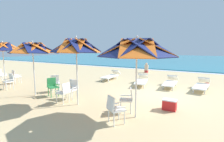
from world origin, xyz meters
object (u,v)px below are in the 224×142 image
object	(u,v)px
plastic_chair_1	(128,98)
sun_lounger_3	(111,76)
sun_lounger_2	(142,80)
beach_ball	(207,82)
plastic_chair_3	(72,88)
beach_umbrella_2	(33,48)
beach_umbrella_0	(137,48)
beachgoer_seated	(147,69)
beach_umbrella_3	(2,47)
sun_lounger_1	(170,82)
plastic_chair_2	(64,91)
plastic_chair_4	(55,82)
beach_umbrella_1	(76,47)
plastic_chair_10	(1,75)
plastic_chair_7	(16,76)
plastic_chair_0	(114,108)
cooler_box	(170,105)
plastic_chair_6	(9,80)
plastic_chair_5	(53,86)
sun_lounger_0	(202,85)

from	to	relation	value
plastic_chair_1	sun_lounger_3	xyz separation A→B (m)	(-3.69, 5.15, -0.22)
sun_lounger_2	beach_ball	world-z (taller)	sun_lounger_2
plastic_chair_3	beach_umbrella_2	size ratio (longest dim) A/B	0.33
beach_umbrella_0	beachgoer_seated	distance (m)	10.90
beach_umbrella_3	plastic_chair_1	bearing A→B (deg)	-0.25
sun_lounger_1	sun_lounger_2	size ratio (longest dim) A/B	0.97
plastic_chair_2	plastic_chair_4	xyz separation A→B (m)	(-1.80, 1.16, 0.00)
plastic_chair_2	plastic_chair_3	xyz separation A→B (m)	(-0.15, 0.65, 0.00)
plastic_chair_4	sun_lounger_1	bearing A→B (deg)	39.11
beach_umbrella_1	plastic_chair_10	world-z (taller)	beach_umbrella_1
beachgoer_seated	plastic_chair_7	bearing A→B (deg)	-122.17
plastic_chair_0	sun_lounger_1	size ratio (longest dim) A/B	0.40
beach_umbrella_1	plastic_chair_7	distance (m)	6.60
beach_umbrella_1	plastic_chair_3	xyz separation A→B (m)	(-0.77, 0.52, -1.84)
plastic_chair_4	cooler_box	distance (m)	5.78
plastic_chair_3	plastic_chair_1	bearing A→B (deg)	-4.46
plastic_chair_10	plastic_chair_6	bearing A→B (deg)	-18.92
plastic_chair_4	plastic_chair_6	world-z (taller)	same
beach_umbrella_0	beach_umbrella_3	bearing A→B (deg)	177.58
plastic_chair_5	beachgoer_seated	size ratio (longest dim) A/B	0.94
beachgoer_seated	beach_umbrella_1	bearing A→B (deg)	-87.13
beach_ball	beachgoer_seated	bearing A→B (deg)	148.92
beach_umbrella_2	beach_ball	bearing A→B (deg)	45.11
plastic_chair_0	cooler_box	xyz separation A→B (m)	(1.21, 2.03, -0.30)
plastic_chair_4	plastic_chair_6	distance (m)	2.78
plastic_chair_6	beach_ball	world-z (taller)	plastic_chair_6
beach_umbrella_0	beach_umbrella_2	distance (m)	5.20
sun_lounger_0	plastic_chair_10	bearing A→B (deg)	-160.65
plastic_chair_2	plastic_chair_5	world-z (taller)	same
plastic_chair_0	plastic_chair_5	xyz separation A→B (m)	(-4.03, 1.18, 0.00)
cooler_box	sun_lounger_2	bearing A→B (deg)	123.87
beach_umbrella_2	plastic_chair_6	xyz separation A→B (m)	(-2.36, 0.11, -1.76)
beach_umbrella_2	beach_ball	distance (m)	10.41
sun_lounger_3	plastic_chair_7	bearing A→B (deg)	-137.22
plastic_chair_3	plastic_chair_6	bearing A→B (deg)	-174.70
plastic_chair_10	beach_umbrella_3	bearing A→B (deg)	-20.76
sun_lounger_0	beach_umbrella_1	bearing A→B (deg)	-129.42
beach_umbrella_1	plastic_chair_5	bearing A→B (deg)	168.48
plastic_chair_3	plastic_chair_5	xyz separation A→B (m)	(-1.12, -0.14, 0.00)
beach_umbrella_2	plastic_chair_7	bearing A→B (deg)	161.69
plastic_chair_0	plastic_chair_1	distance (m)	1.09
beach_umbrella_2	beach_umbrella_3	world-z (taller)	beach_umbrella_3
plastic_chair_1	plastic_chair_6	distance (m)	7.13
beach_umbrella_1	beach_ball	bearing A→B (deg)	58.12
sun_lounger_3	beach_umbrella_3	bearing A→B (deg)	-129.61
plastic_chair_1	sun_lounger_0	xyz separation A→B (m)	(2.17, 4.87, -0.22)
beach_umbrella_1	cooler_box	bearing A→B (deg)	20.30
beachgoer_seated	plastic_chair_6	bearing A→B (deg)	-114.11
beach_umbrella_0	plastic_chair_3	distance (m)	3.77
beach_umbrella_1	plastic_chair_5	xyz separation A→B (m)	(-1.89, 0.39, -1.84)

